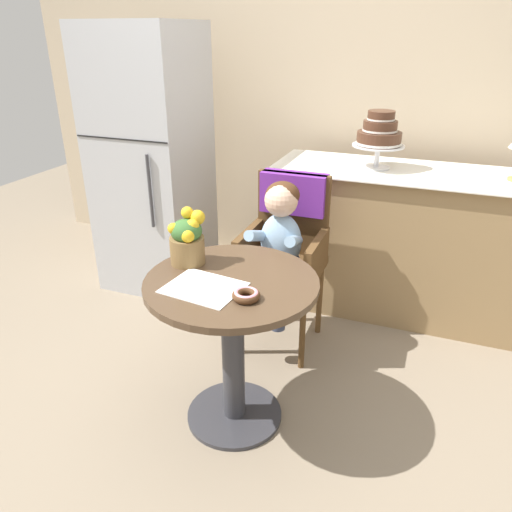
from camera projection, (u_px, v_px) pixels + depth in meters
name	position (u px, v px, depth m)	size (l,w,h in m)	color
ground_plane	(235.00, 415.00, 2.29)	(8.00, 8.00, 0.00)	gray
back_wall	(339.00, 78.00, 3.28)	(4.80, 0.10, 2.70)	#C1AD8E
cafe_table	(232.00, 324.00, 2.07)	(0.72, 0.72, 0.72)	#4C3826
wicker_chair	(288.00, 234.00, 2.64)	(0.42, 0.45, 0.95)	brown
seated_child	(279.00, 238.00, 2.49)	(0.27, 0.32, 0.73)	#8CADCC
paper_napkin	(204.00, 288.00, 1.92)	(0.29, 0.24, 0.00)	white
donut_front	(246.00, 295.00, 1.83)	(0.11, 0.11, 0.03)	#4C2D19
flower_vase	(187.00, 239.00, 2.08)	(0.15, 0.15, 0.25)	brown
display_counter	(398.00, 241.00, 3.02)	(1.56, 0.62, 0.90)	#93754C
tiered_cake_stand	(379.00, 134.00, 2.80)	(0.30, 0.30, 0.33)	silver
refrigerator	(152.00, 163.00, 3.20)	(0.64, 0.63, 1.70)	#B7BABF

